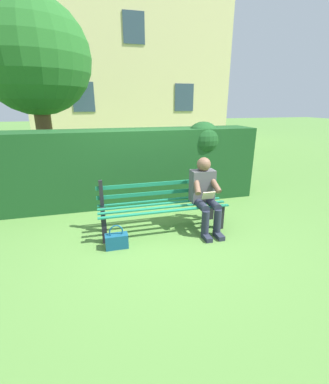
# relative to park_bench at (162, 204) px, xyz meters

# --- Properties ---
(ground) EXTENTS (60.00, 60.00, 0.00)m
(ground) POSITION_rel_park_bench_xyz_m (0.00, 0.07, -0.42)
(ground) COLOR #517F38
(park_bench) EXTENTS (2.03, 0.54, 0.84)m
(park_bench) POSITION_rel_park_bench_xyz_m (0.00, 0.00, 0.00)
(park_bench) COLOR black
(park_bench) RESTS_ON ground
(person_seated) EXTENTS (0.44, 0.73, 1.16)m
(person_seated) POSITION_rel_park_bench_xyz_m (-0.66, 0.17, 0.19)
(person_seated) COLOR #4C4C51
(person_seated) RESTS_ON ground
(hedge_backdrop) EXTENTS (5.31, 0.87, 1.61)m
(hedge_backdrop) POSITION_rel_park_bench_xyz_m (0.35, -1.40, 0.36)
(hedge_backdrop) COLOR #19471E
(hedge_backdrop) RESTS_ON ground
(tree) EXTENTS (2.60, 2.48, 4.16)m
(tree) POSITION_rel_park_bench_xyz_m (2.23, -3.18, 2.43)
(tree) COLOR brown
(tree) RESTS_ON ground
(building_facade) EXTENTS (8.99, 2.94, 7.91)m
(building_facade) POSITION_rel_park_bench_xyz_m (-0.93, -9.84, 3.53)
(building_facade) COLOR beige
(building_facade) RESTS_ON ground
(handbag) EXTENTS (0.32, 0.15, 0.36)m
(handbag) POSITION_rel_park_bench_xyz_m (0.78, 0.45, -0.30)
(handbag) COLOR navy
(handbag) RESTS_ON ground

